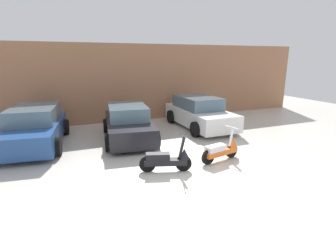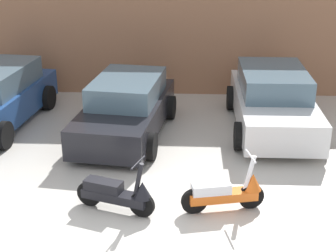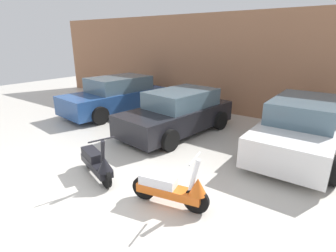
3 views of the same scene
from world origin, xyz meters
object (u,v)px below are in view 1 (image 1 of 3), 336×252
at_px(scooter_front_right, 222,149).
at_px(car_rear_right, 199,113).
at_px(scooter_front_left, 168,159).
at_px(car_rear_center, 128,123).
at_px(car_rear_left, 35,127).

bearing_deg(scooter_front_right, car_rear_right, 59.16).
distance_m(scooter_front_left, scooter_front_right, 1.79).
bearing_deg(scooter_front_right, car_rear_center, 110.63).
bearing_deg(scooter_front_right, car_rear_left, 132.94).
relative_size(scooter_front_left, scooter_front_right, 0.97).
distance_m(scooter_front_right, car_rear_left, 6.38).
relative_size(car_rear_left, car_rear_right, 1.05).
bearing_deg(scooter_front_right, scooter_front_left, 171.88).
xyz_separation_m(scooter_front_right, car_rear_center, (-2.04, 3.18, 0.26)).
xyz_separation_m(car_rear_left, car_rear_center, (3.18, -0.47, -0.04)).
relative_size(scooter_front_right, car_rear_left, 0.34).
distance_m(scooter_front_left, car_rear_center, 3.32).
height_order(scooter_front_right, car_rear_center, car_rear_center).
distance_m(car_rear_center, car_rear_right, 3.35).
relative_size(scooter_front_right, car_rear_right, 0.35).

